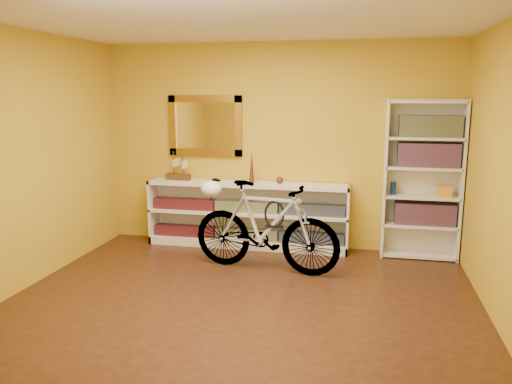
% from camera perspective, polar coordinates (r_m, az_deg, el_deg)
% --- Properties ---
extents(floor, '(4.50, 4.00, 0.01)m').
position_cam_1_polar(floor, '(4.96, -1.74, -12.44)').
color(floor, black).
rests_on(floor, ground).
extents(ceiling, '(4.50, 4.00, 0.01)m').
position_cam_1_polar(ceiling, '(4.60, -1.94, 18.98)').
color(ceiling, silver).
rests_on(ceiling, ground).
extents(back_wall, '(4.50, 0.01, 2.60)m').
position_cam_1_polar(back_wall, '(6.55, 2.41, 5.14)').
color(back_wall, '#BA921B').
rests_on(back_wall, ground).
extents(left_wall, '(0.01, 4.00, 2.60)m').
position_cam_1_polar(left_wall, '(5.59, -24.94, 3.12)').
color(left_wall, '#BA921B').
rests_on(left_wall, ground).
extents(right_wall, '(0.01, 4.00, 2.60)m').
position_cam_1_polar(right_wall, '(4.61, 26.50, 1.53)').
color(right_wall, '#BA921B').
rests_on(right_wall, ground).
extents(gilt_mirror, '(0.98, 0.06, 0.78)m').
position_cam_1_polar(gilt_mirror, '(6.72, -5.71, 7.38)').
color(gilt_mirror, '#8A6119').
rests_on(gilt_mirror, back_wall).
extents(wall_socket, '(0.09, 0.02, 0.09)m').
position_cam_1_polar(wall_socket, '(6.63, 10.02, -4.19)').
color(wall_socket, silver).
rests_on(wall_socket, back_wall).
extents(console_unit, '(2.60, 0.35, 0.85)m').
position_cam_1_polar(console_unit, '(6.58, -1.00, -2.55)').
color(console_unit, silver).
rests_on(console_unit, floor).
extents(cd_row_lower, '(2.50, 0.13, 0.14)m').
position_cam_1_polar(cd_row_lower, '(6.63, -1.03, -4.74)').
color(cd_row_lower, black).
rests_on(cd_row_lower, console_unit).
extents(cd_row_upper, '(2.50, 0.13, 0.14)m').
position_cam_1_polar(cd_row_upper, '(6.54, -1.04, -1.66)').
color(cd_row_upper, navy).
rests_on(cd_row_upper, console_unit).
extents(model_ship, '(0.32, 0.13, 0.38)m').
position_cam_1_polar(model_ship, '(6.74, -8.72, 2.95)').
color(model_ship, '#3C2410').
rests_on(model_ship, console_unit).
extents(toy_car, '(0.00, 0.00, 0.00)m').
position_cam_1_polar(toy_car, '(6.60, -4.46, 1.22)').
color(toy_car, black).
rests_on(toy_car, console_unit).
extents(bronze_ornament, '(0.07, 0.07, 0.39)m').
position_cam_1_polar(bronze_ornament, '(6.45, -0.48, 2.79)').
color(bronze_ornament, '#4F2D1B').
rests_on(bronze_ornament, console_unit).
extents(decorative_orb, '(0.09, 0.09, 0.09)m').
position_cam_1_polar(decorative_orb, '(6.41, 2.68, 1.34)').
color(decorative_orb, '#4F2D1B').
rests_on(decorative_orb, console_unit).
extents(bookcase, '(0.90, 0.30, 1.90)m').
position_cam_1_polar(bookcase, '(6.37, 18.10, 1.27)').
color(bookcase, silver).
rests_on(bookcase, floor).
extents(book_row_a, '(0.70, 0.22, 0.26)m').
position_cam_1_polar(book_row_a, '(6.46, 18.33, -2.30)').
color(book_row_a, maroon).
rests_on(book_row_a, bookcase).
extents(book_row_b, '(0.70, 0.22, 0.28)m').
position_cam_1_polar(book_row_b, '(6.34, 18.72, 3.97)').
color(book_row_b, maroon).
rests_on(book_row_b, bookcase).
extents(book_row_c, '(0.70, 0.22, 0.25)m').
position_cam_1_polar(book_row_c, '(6.31, 18.90, 6.98)').
color(book_row_c, '#195258').
rests_on(book_row_c, bookcase).
extents(travel_mug, '(0.07, 0.07, 0.16)m').
position_cam_1_polar(travel_mug, '(6.35, 15.10, 0.42)').
color(travel_mug, '#163A9B').
rests_on(travel_mug, bookcase).
extents(red_tin, '(0.18, 0.18, 0.20)m').
position_cam_1_polar(red_tin, '(6.32, 16.59, 6.88)').
color(red_tin, '#9A3116').
rests_on(red_tin, bookcase).
extents(yellow_bag, '(0.18, 0.13, 0.13)m').
position_cam_1_polar(yellow_bag, '(6.39, 20.30, 0.07)').
color(yellow_bag, gold).
rests_on(yellow_bag, bookcase).
extents(bicycle, '(0.70, 1.78, 1.02)m').
position_cam_1_polar(bicycle, '(5.67, 1.08, -3.90)').
color(bicycle, silver).
rests_on(bicycle, floor).
extents(helmet, '(0.24, 0.23, 0.18)m').
position_cam_1_polar(helmet, '(5.84, -5.04, 0.37)').
color(helmet, white).
rests_on(helmet, bicycle).
extents(u_lock, '(0.23, 0.02, 0.23)m').
position_cam_1_polar(u_lock, '(5.60, 2.07, -2.49)').
color(u_lock, black).
rests_on(u_lock, bicycle).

